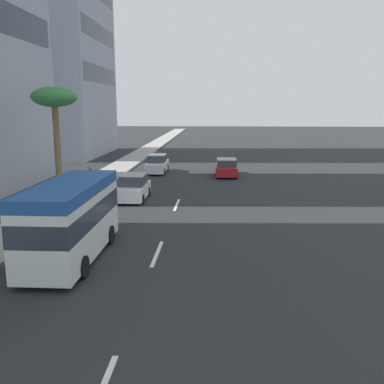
# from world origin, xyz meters

# --- Properties ---
(ground_plane) EXTENTS (198.00, 198.00, 0.00)m
(ground_plane) POSITION_xyz_m (31.50, 0.00, 0.00)
(ground_plane) COLOR #26282B
(sidewalk_right) EXTENTS (162.00, 2.86, 0.15)m
(sidewalk_right) POSITION_xyz_m (31.50, 7.33, 0.07)
(sidewalk_right) COLOR #9E9B93
(sidewalk_right) RESTS_ON ground_plane
(lane_stripe_mid) EXTENTS (3.20, 0.16, 0.01)m
(lane_stripe_mid) POSITION_xyz_m (14.56, 0.00, 0.01)
(lane_stripe_mid) COLOR silver
(lane_stripe_mid) RESTS_ON ground_plane
(lane_stripe_far) EXTENTS (3.20, 0.16, 0.01)m
(lane_stripe_far) POSITION_xyz_m (23.64, 0.00, 0.01)
(lane_stripe_far) COLOR silver
(lane_stripe_far) RESTS_ON ground_plane
(car_lead) EXTENTS (4.04, 1.83, 1.68)m
(car_lead) POSITION_xyz_m (25.07, 3.05, 0.79)
(car_lead) COLOR white
(car_lead) RESTS_ON ground_plane
(minibus_second) EXTENTS (6.88, 2.34, 3.18)m
(minibus_second) POSITION_xyz_m (13.81, 3.39, 1.74)
(minibus_second) COLOR silver
(minibus_second) RESTS_ON ground_plane
(car_third) EXTENTS (4.43, 1.93, 1.55)m
(car_third) POSITION_xyz_m (35.36, -3.41, 0.74)
(car_third) COLOR #A51E1E
(car_third) RESTS_ON ground_plane
(car_fourth) EXTENTS (4.41, 1.80, 1.69)m
(car_fourth) POSITION_xyz_m (36.88, 3.08, 0.80)
(car_fourth) COLOR white
(car_fourth) RESTS_ON ground_plane
(pedestrian_near_lamp) EXTENTS (0.39, 0.38, 1.65)m
(pedestrian_near_lamp) POSITION_xyz_m (27.97, 6.80, 1.06)
(pedestrian_near_lamp) COLOR #4C8C66
(pedestrian_near_lamp) RESTS_ON sidewalk_right
(palm_tree) EXTENTS (2.95, 2.95, 7.29)m
(palm_tree) POSITION_xyz_m (25.37, 8.20, 6.48)
(palm_tree) COLOR brown
(palm_tree) RESTS_ON sidewalk_right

